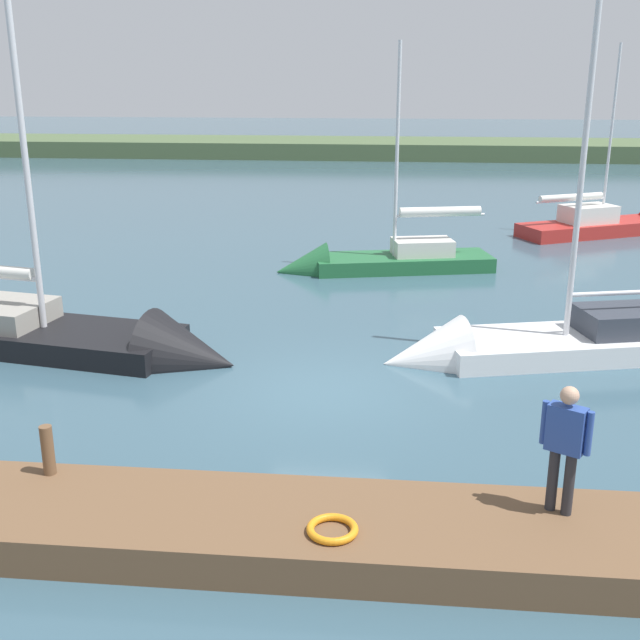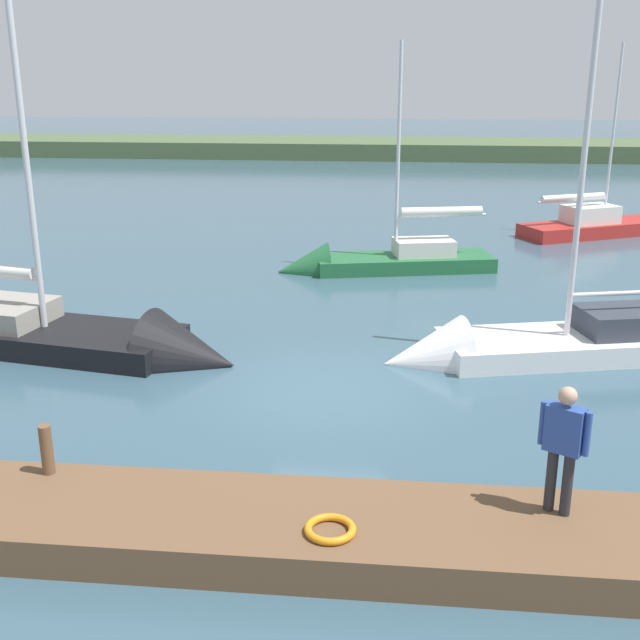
# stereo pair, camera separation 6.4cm
# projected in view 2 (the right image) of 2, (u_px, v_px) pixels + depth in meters

# --- Properties ---
(ground_plane) EXTENTS (200.00, 200.00, 0.00)m
(ground_plane) POSITION_uv_depth(u_px,v_px,m) (325.00, 390.00, 15.56)
(ground_plane) COLOR #385666
(far_shoreline) EXTENTS (180.00, 8.00, 2.40)m
(far_shoreline) POSITION_uv_depth(u_px,v_px,m) (384.00, 156.00, 59.88)
(far_shoreline) COLOR #4C603D
(far_shoreline) RESTS_ON ground_plane
(dock_pier) EXTENTS (23.74, 2.03, 0.52)m
(dock_pier) POSITION_uv_depth(u_px,v_px,m) (286.00, 530.00, 10.34)
(dock_pier) COLOR brown
(dock_pier) RESTS_ON ground_plane
(mooring_post_near) EXTENTS (0.18, 0.18, 0.75)m
(mooring_post_near) POSITION_uv_depth(u_px,v_px,m) (47.00, 450.00, 11.17)
(mooring_post_near) COLOR brown
(mooring_post_near) RESTS_ON dock_pier
(life_ring_buoy) EXTENTS (0.66, 0.66, 0.10)m
(life_ring_buoy) POSITION_uv_depth(u_px,v_px,m) (330.00, 529.00, 9.80)
(life_ring_buoy) COLOR orange
(life_ring_buoy) RESTS_ON dock_pier
(sailboat_behind_pier) EXTENTS (8.90, 3.69, 10.78)m
(sailboat_behind_pier) POSITION_uv_depth(u_px,v_px,m) (81.00, 344.00, 17.72)
(sailboat_behind_pier) COLOR black
(sailboat_behind_pier) RESTS_ON ground_plane
(sailboat_inner_slip) EXTENTS (7.13, 3.26, 7.85)m
(sailboat_inner_slip) POSITION_uv_depth(u_px,v_px,m) (372.00, 266.00, 25.03)
(sailboat_inner_slip) COLOR #236638
(sailboat_inner_slip) RESTS_ON ground_plane
(sailboat_outer_mooring) EXTENTS (9.01, 4.05, 9.04)m
(sailboat_outer_mooring) POSITION_uv_depth(u_px,v_px,m) (550.00, 352.00, 17.41)
(sailboat_outer_mooring) COLOR white
(sailboat_outer_mooring) RESTS_ON ground_plane
(sailboat_far_left) EXTENTS (7.47, 4.87, 7.99)m
(sailboat_far_left) POSITION_uv_depth(u_px,v_px,m) (616.00, 230.00, 30.84)
(sailboat_far_left) COLOR #B22823
(sailboat_far_left) RESTS_ON ground_plane
(person_on_dock) EXTENTS (0.59, 0.43, 1.77)m
(person_on_dock) POSITION_uv_depth(u_px,v_px,m) (563.00, 441.00, 9.97)
(person_on_dock) COLOR #28282D
(person_on_dock) RESTS_ON dock_pier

